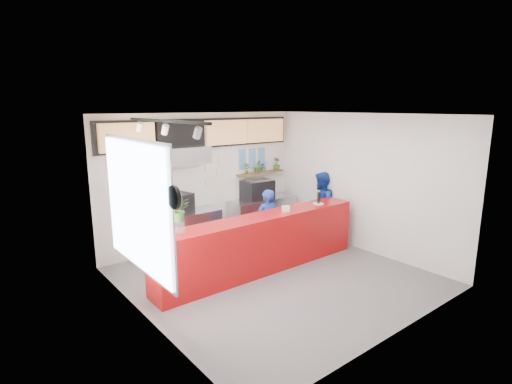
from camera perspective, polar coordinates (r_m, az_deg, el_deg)
floor at (r=7.68m, az=2.73°, el=-11.99°), size 5.00×5.00×0.00m
ceiling at (r=7.01m, az=2.98°, el=11.00°), size 5.00×5.00×0.00m
wall_back at (r=9.18m, az=-7.51°, el=1.78°), size 5.00×0.00×5.00m
wall_left at (r=5.90m, az=-15.75°, el=-4.47°), size 0.00×5.00×5.00m
wall_right at (r=9.01m, az=14.88°, el=1.28°), size 0.00×5.00×5.00m
service_counter at (r=7.76m, az=0.81°, el=-7.34°), size 4.50×0.60×1.10m
cream_band at (r=9.04m, az=-7.67°, el=8.65°), size 5.00×0.02×0.80m
prep_bench at (r=8.80m, az=-10.78°, el=-5.84°), size 1.80×0.60×0.90m
panini_oven at (r=8.62m, az=-10.97°, el=-1.63°), size 0.59×0.59×0.43m
extraction_hood at (r=8.40m, az=-11.08°, el=5.17°), size 1.20×0.70×0.35m
hood_lip at (r=8.42m, az=-11.03°, el=3.82°), size 1.20×0.69×0.31m
right_bench at (r=10.02m, az=0.92°, el=-3.39°), size 1.80×0.60×0.90m
espresso_machine at (r=9.76m, az=0.20°, el=0.31°), size 0.74×0.54×0.46m
espresso_tray at (r=9.71m, az=0.20°, el=1.72°), size 0.62×0.47×0.05m
herb_shelf at (r=10.01m, az=0.65°, el=2.75°), size 1.40×0.18×0.04m
menu_board_far_left at (r=8.18m, az=-17.91°, el=7.45°), size 1.10×0.10×0.55m
menu_board_mid_left at (r=8.66m, az=-10.67°, el=8.06°), size 1.10×0.10×0.55m
menu_board_mid_right at (r=9.26m, az=-4.25°, el=8.49°), size 1.10×0.10×0.55m
menu_board_far_right at (r=9.96m, az=1.33°, el=8.78°), size 1.10×0.10×0.55m
soffit at (r=9.02m, az=-7.57°, el=8.32°), size 4.80×0.04×0.65m
window_pane at (r=6.13m, az=-16.70°, el=-1.97°), size 0.04×2.20×1.90m
window_frame at (r=6.14m, az=-16.53°, el=-1.94°), size 0.03×2.30×2.00m
wall_clock_rim at (r=4.99m, az=-11.63°, el=-0.76°), size 0.05×0.30×0.30m
wall_clock_face at (r=5.00m, az=-11.33°, el=-0.71°), size 0.02×0.26×0.26m
track_rail at (r=5.83m, az=-12.92°, el=9.87°), size 0.05×2.40×0.04m
dec_plate_a at (r=9.19m, az=-6.66°, el=3.40°), size 0.24×0.03×0.24m
dec_plate_b at (r=9.37m, az=-5.08°, el=2.98°), size 0.24×0.03×0.24m
dec_plate_c at (r=9.24m, az=-6.61°, el=1.56°), size 0.24×0.03×0.24m
dec_plate_d at (r=9.36m, az=-4.86°, el=4.52°), size 0.24×0.03×0.24m
photo_frame_a at (r=9.69m, az=-1.94°, el=5.42°), size 0.20×0.02×0.25m
photo_frame_b at (r=9.88m, az=-0.54°, el=5.55°), size 0.20×0.02×0.25m
photo_frame_c at (r=10.06m, az=0.82°, el=5.68°), size 0.20×0.02×0.25m
photo_frame_d at (r=9.73m, az=-1.93°, el=3.96°), size 0.20×0.02×0.25m
photo_frame_e at (r=9.91m, az=-0.53°, el=4.12°), size 0.20×0.02×0.25m
photo_frame_f at (r=10.09m, az=0.81°, el=4.27°), size 0.20×0.02×0.25m
staff_center at (r=8.48m, az=1.58°, el=-4.42°), size 0.57×0.41×1.44m
staff_right at (r=9.70m, az=9.22°, el=-1.89°), size 0.98×0.90×1.62m
herb_a at (r=9.72m, az=-1.34°, el=3.41°), size 0.15×0.11×0.28m
herb_b at (r=9.92m, az=0.19°, el=3.71°), size 0.20×0.17×0.32m
herb_c at (r=10.04m, az=1.09°, el=3.66°), size 0.29×0.28×0.26m
herb_d at (r=10.32m, az=2.96°, el=4.03°), size 0.18×0.16×0.32m
glass_vase at (r=6.60m, az=-10.92°, el=-5.00°), size 0.22×0.22×0.24m
basil_vase at (r=6.52m, az=-11.03°, el=-2.50°), size 0.39×0.34×0.39m
napkin_holder at (r=7.88m, az=4.28°, el=-2.43°), size 0.16×0.13×0.12m
white_plate at (r=8.59m, az=8.90°, el=-1.66°), size 0.27×0.27×0.02m
pepper_mill at (r=8.56m, az=8.93°, el=-0.82°), size 0.07×0.07×0.24m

